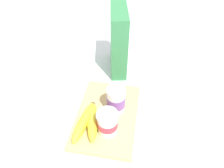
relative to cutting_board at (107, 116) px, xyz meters
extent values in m
plane|color=white|center=(0.00, 0.00, -0.01)|extent=(2.40, 2.40, 0.00)
cube|color=tan|center=(0.00, 0.00, 0.00)|extent=(0.31, 0.21, 0.02)
cube|color=#38844C|center=(-0.28, -0.01, 0.12)|extent=(0.19, 0.10, 0.27)
cylinder|color=white|center=(-0.03, 0.03, 0.06)|extent=(0.06, 0.06, 0.09)
cylinder|color=#7A4C99|center=(-0.03, 0.03, 0.06)|extent=(0.06, 0.06, 0.04)
cylinder|color=silver|center=(-0.03, 0.03, 0.10)|extent=(0.06, 0.06, 0.00)
cylinder|color=white|center=(0.06, 0.01, 0.05)|extent=(0.06, 0.06, 0.08)
cylinder|color=#DB384C|center=(0.06, 0.01, 0.05)|extent=(0.06, 0.06, 0.03)
cylinder|color=silver|center=(0.06, 0.01, 0.09)|extent=(0.07, 0.07, 0.00)
ellipsoid|color=yellow|center=(0.06, -0.07, 0.03)|extent=(0.17, 0.05, 0.04)
ellipsoid|color=yellow|center=(0.05, -0.04, 0.03)|extent=(0.16, 0.07, 0.04)
cylinder|color=brown|center=(-0.02, -0.05, 0.02)|extent=(0.01, 0.01, 0.02)
camera|label=1|loc=(0.44, 0.10, 0.59)|focal=33.66mm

